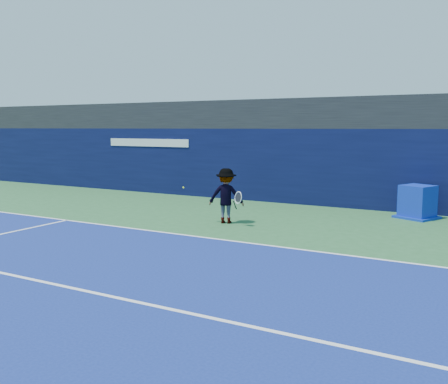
{
  "coord_description": "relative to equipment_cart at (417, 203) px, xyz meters",
  "views": [
    {
      "loc": [
        7.44,
        -8.62,
        3.05
      ],
      "look_at": [
        -0.27,
        5.2,
        1.0
      ],
      "focal_mm": 40.0,
      "sensor_mm": 36.0,
      "label": 1
    }
  ],
  "objects": [
    {
      "name": "tennis_player",
      "position": [
        -5.23,
        -3.91,
        0.37
      ],
      "size": [
        1.39,
        0.97,
        1.76
      ],
      "color": "white",
      "rests_on": "ground"
    },
    {
      "name": "service_line",
      "position": [
        -5.03,
        -11.11,
        -0.5
      ],
      "size": [
        24.0,
        0.1,
        0.01
      ],
      "primitive_type": "cube",
      "color": "white",
      "rests_on": "ground"
    },
    {
      "name": "tennis_ball",
      "position": [
        -7.5,
        -2.96,
        0.4
      ],
      "size": [
        0.06,
        0.06,
        0.06
      ],
      "color": "#D8F91B",
      "rests_on": "ground"
    },
    {
      "name": "ground",
      "position": [
        -5.03,
        -9.11,
        -0.51
      ],
      "size": [
        80.0,
        80.0,
        0.0
      ],
      "primitive_type": "plane",
      "color": "#2B6032",
      "rests_on": "ground"
    },
    {
      "name": "equipment_cart",
      "position": [
        0.0,
        0.0,
        0.0
      ],
      "size": [
        1.54,
        1.54,
        1.12
      ],
      "color": "#0B23A5",
      "rests_on": "ground"
    },
    {
      "name": "back_wall_assembly",
      "position": [
        -5.04,
        1.39,
        0.99
      ],
      "size": [
        36.0,
        1.03,
        3.0
      ],
      "color": "#090E33",
      "rests_on": "ground"
    },
    {
      "name": "baseline",
      "position": [
        -5.03,
        -6.11,
        -0.5
      ],
      "size": [
        24.0,
        0.1,
        0.01
      ],
      "primitive_type": "cube",
      "color": "white",
      "rests_on": "ground"
    },
    {
      "name": "stadium_band",
      "position": [
        -5.03,
        2.39,
        3.09
      ],
      "size": [
        36.0,
        3.0,
        1.2
      ],
      "primitive_type": "cube",
      "color": "black",
      "rests_on": "back_wall_assembly"
    }
  ]
}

